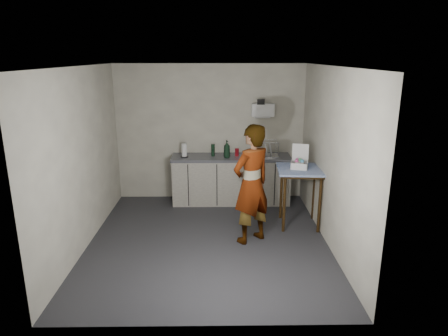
{
  "coord_description": "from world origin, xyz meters",
  "views": [
    {
      "loc": [
        0.17,
        -5.59,
        2.75
      ],
      "look_at": [
        0.25,
        0.45,
        1.03
      ],
      "focal_mm": 32.0,
      "sensor_mm": 36.0,
      "label": 1
    }
  ],
  "objects_px": {
    "paper_towel": "(184,151)",
    "soap_bottle": "(227,149)",
    "side_table": "(301,176)",
    "standing_man": "(251,184)",
    "kitchen_counter": "(231,181)",
    "soda_can": "(237,152)",
    "bakery_box": "(299,163)",
    "dark_bottle": "(213,150)",
    "dish_rack": "(266,153)"
  },
  "relations": [
    {
      "from": "kitchen_counter",
      "to": "bakery_box",
      "type": "xyz_separation_m",
      "value": [
        1.07,
        -1.07,
        0.64
      ]
    },
    {
      "from": "paper_towel",
      "to": "soda_can",
      "type": "bearing_deg",
      "value": 4.12
    },
    {
      "from": "kitchen_counter",
      "to": "standing_man",
      "type": "height_order",
      "value": "standing_man"
    },
    {
      "from": "soap_bottle",
      "to": "dark_bottle",
      "type": "height_order",
      "value": "soap_bottle"
    },
    {
      "from": "kitchen_counter",
      "to": "bakery_box",
      "type": "distance_m",
      "value": 1.64
    },
    {
      "from": "side_table",
      "to": "dish_rack",
      "type": "xyz_separation_m",
      "value": [
        -0.43,
        1.11,
        0.12
      ]
    },
    {
      "from": "soda_can",
      "to": "paper_towel",
      "type": "relative_size",
      "value": 0.54
    },
    {
      "from": "soap_bottle",
      "to": "dish_rack",
      "type": "distance_m",
      "value": 0.76
    },
    {
      "from": "side_table",
      "to": "soap_bottle",
      "type": "bearing_deg",
      "value": 143.63
    },
    {
      "from": "standing_man",
      "to": "soap_bottle",
      "type": "bearing_deg",
      "value": -114.9
    },
    {
      "from": "standing_man",
      "to": "kitchen_counter",
      "type": "bearing_deg",
      "value": -118.4
    },
    {
      "from": "paper_towel",
      "to": "dark_bottle",
      "type": "bearing_deg",
      "value": 6.42
    },
    {
      "from": "soda_can",
      "to": "dish_rack",
      "type": "distance_m",
      "value": 0.56
    },
    {
      "from": "side_table",
      "to": "paper_towel",
      "type": "xyz_separation_m",
      "value": [
        -1.98,
        1.06,
        0.18
      ]
    },
    {
      "from": "dark_bottle",
      "to": "standing_man",
      "type": "bearing_deg",
      "value": -70.9
    },
    {
      "from": "soap_bottle",
      "to": "dish_rack",
      "type": "bearing_deg",
      "value": 7.97
    },
    {
      "from": "side_table",
      "to": "bakery_box",
      "type": "relative_size",
      "value": 2.63
    },
    {
      "from": "soda_can",
      "to": "bakery_box",
      "type": "distance_m",
      "value": 1.46
    },
    {
      "from": "standing_man",
      "to": "soap_bottle",
      "type": "relative_size",
      "value": 5.6
    },
    {
      "from": "side_table",
      "to": "dish_rack",
      "type": "relative_size",
      "value": 2.34
    },
    {
      "from": "soda_can",
      "to": "bakery_box",
      "type": "bearing_deg",
      "value": -48.52
    },
    {
      "from": "kitchen_counter",
      "to": "soda_can",
      "type": "distance_m",
      "value": 0.56
    },
    {
      "from": "soda_can",
      "to": "dish_rack",
      "type": "relative_size",
      "value": 0.33
    },
    {
      "from": "soda_can",
      "to": "bakery_box",
      "type": "relative_size",
      "value": 0.37
    },
    {
      "from": "side_table",
      "to": "dark_bottle",
      "type": "bearing_deg",
      "value": 145.91
    },
    {
      "from": "standing_man",
      "to": "dish_rack",
      "type": "height_order",
      "value": "standing_man"
    },
    {
      "from": "paper_towel",
      "to": "dish_rack",
      "type": "distance_m",
      "value": 1.54
    },
    {
      "from": "kitchen_counter",
      "to": "bakery_box",
      "type": "bearing_deg",
      "value": -44.8
    },
    {
      "from": "dark_bottle",
      "to": "dish_rack",
      "type": "bearing_deg",
      "value": -1.0
    },
    {
      "from": "paper_towel",
      "to": "standing_man",
      "type": "bearing_deg",
      "value": -55.6
    },
    {
      "from": "paper_towel",
      "to": "soap_bottle",
      "type": "bearing_deg",
      "value": -4.5
    },
    {
      "from": "side_table",
      "to": "standing_man",
      "type": "distance_m",
      "value": 1.03
    },
    {
      "from": "paper_towel",
      "to": "bakery_box",
      "type": "xyz_separation_m",
      "value": [
        1.95,
        -1.02,
        0.03
      ]
    },
    {
      "from": "standing_man",
      "to": "side_table",
      "type": "bearing_deg",
      "value": 177.38
    },
    {
      "from": "side_table",
      "to": "bakery_box",
      "type": "bearing_deg",
      "value": 125.34
    },
    {
      "from": "soda_can",
      "to": "dark_bottle",
      "type": "height_order",
      "value": "dark_bottle"
    },
    {
      "from": "kitchen_counter",
      "to": "soap_bottle",
      "type": "distance_m",
      "value": 0.66
    },
    {
      "from": "soda_can",
      "to": "side_table",
      "type": "bearing_deg",
      "value": -48.86
    },
    {
      "from": "soap_bottle",
      "to": "bakery_box",
      "type": "height_order",
      "value": "bakery_box"
    },
    {
      "from": "soap_bottle",
      "to": "paper_towel",
      "type": "relative_size",
      "value": 1.25
    },
    {
      "from": "standing_man",
      "to": "dish_rack",
      "type": "distance_m",
      "value": 1.74
    },
    {
      "from": "standing_man",
      "to": "soda_can",
      "type": "xyz_separation_m",
      "value": [
        -0.14,
        1.71,
        0.08
      ]
    },
    {
      "from": "paper_towel",
      "to": "dish_rack",
      "type": "height_order",
      "value": "dish_rack"
    },
    {
      "from": "kitchen_counter",
      "to": "bakery_box",
      "type": "height_order",
      "value": "bakery_box"
    },
    {
      "from": "side_table",
      "to": "standing_man",
      "type": "xyz_separation_m",
      "value": [
        -0.85,
        -0.58,
        0.05
      ]
    },
    {
      "from": "bakery_box",
      "to": "dish_rack",
      "type": "bearing_deg",
      "value": 125.89
    },
    {
      "from": "dark_bottle",
      "to": "paper_towel",
      "type": "height_order",
      "value": "paper_towel"
    },
    {
      "from": "kitchen_counter",
      "to": "dark_bottle",
      "type": "height_order",
      "value": "dark_bottle"
    },
    {
      "from": "side_table",
      "to": "paper_towel",
      "type": "height_order",
      "value": "paper_towel"
    },
    {
      "from": "bakery_box",
      "to": "side_table",
      "type": "bearing_deg",
      "value": -43.64
    }
  ]
}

